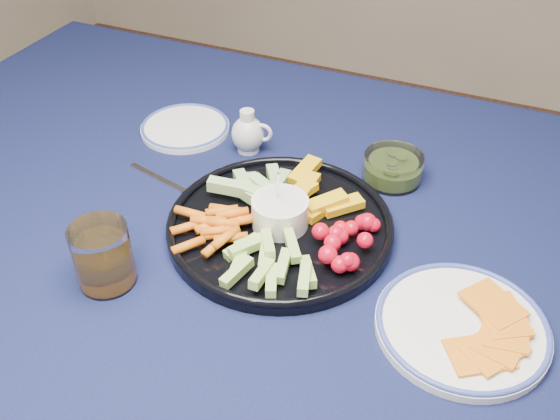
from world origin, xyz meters
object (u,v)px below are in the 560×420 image
at_px(dining_table, 265,240).
at_px(side_plate_extra, 185,127).
at_px(crudite_platter, 279,221).
at_px(pickle_bowl, 393,169).
at_px(cheese_plate, 462,324).
at_px(juice_tumbler, 104,259).
at_px(creamer_pitcher, 248,134).

bearing_deg(dining_table, side_plate_extra, 148.03).
xyz_separation_m(crudite_platter, pickle_bowl, (0.13, 0.22, 0.00)).
relative_size(dining_table, cheese_plate, 6.88).
bearing_deg(dining_table, juice_tumbler, -117.31).
distance_m(pickle_bowl, juice_tumbler, 0.54).
bearing_deg(creamer_pitcher, side_plate_extra, 174.92).
bearing_deg(juice_tumbler, crudite_platter, 47.51).
relative_size(creamer_pitcher, cheese_plate, 0.37).
relative_size(dining_table, side_plate_extra, 9.15).
height_order(dining_table, side_plate_extra, side_plate_extra).
bearing_deg(crudite_platter, juice_tumbler, -132.49).
bearing_deg(cheese_plate, side_plate_extra, 153.87).
bearing_deg(juice_tumbler, side_plate_extra, 104.90).
relative_size(pickle_bowl, juice_tumbler, 1.06).
relative_size(creamer_pitcher, juice_tumbler, 0.86).
bearing_deg(creamer_pitcher, juice_tumbler, -95.55).
distance_m(creamer_pitcher, pickle_bowl, 0.29).
height_order(pickle_bowl, juice_tumbler, juice_tumbler).
relative_size(creamer_pitcher, side_plate_extra, 0.49).
height_order(cheese_plate, juice_tumbler, juice_tumbler).
bearing_deg(creamer_pitcher, crudite_platter, -52.67).
relative_size(crudite_platter, side_plate_extra, 2.06).
height_order(dining_table, pickle_bowl, pickle_bowl).
height_order(creamer_pitcher, side_plate_extra, creamer_pitcher).
height_order(crudite_platter, side_plate_extra, crudite_platter).
distance_m(crudite_platter, juice_tumbler, 0.29).
bearing_deg(pickle_bowl, dining_table, -139.03).
relative_size(crudite_platter, pickle_bowl, 3.45).
bearing_deg(crudite_platter, pickle_bowl, 58.91).
distance_m(pickle_bowl, side_plate_extra, 0.44).
height_order(juice_tumbler, side_plate_extra, juice_tumbler).
xyz_separation_m(pickle_bowl, cheese_plate, (0.19, -0.31, -0.01)).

